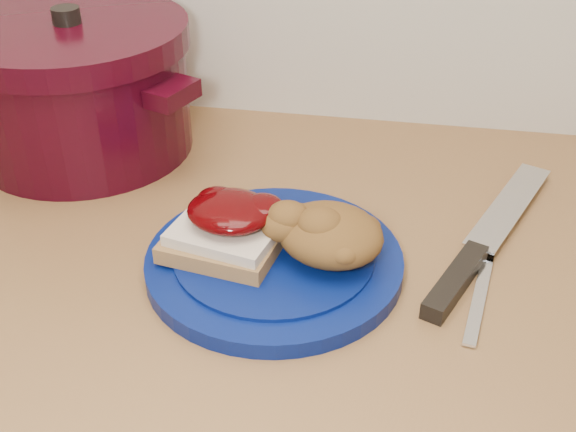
% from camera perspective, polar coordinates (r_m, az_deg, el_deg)
% --- Properties ---
extents(plate, '(0.31, 0.31, 0.02)m').
position_cam_1_polar(plate, '(0.70, -1.09, -3.66)').
color(plate, '#061454').
rests_on(plate, wood_countertop).
extents(sandwich, '(0.12, 0.11, 0.05)m').
position_cam_1_polar(sandwich, '(0.69, -4.82, -0.86)').
color(sandwich, olive).
rests_on(sandwich, plate).
extents(stuffing_mound, '(0.12, 0.11, 0.05)m').
position_cam_1_polar(stuffing_mound, '(0.67, 3.37, -1.48)').
color(stuffing_mound, brown).
rests_on(stuffing_mound, plate).
extents(chef_knife, '(0.15, 0.29, 0.02)m').
position_cam_1_polar(chef_knife, '(0.73, 14.31, -3.25)').
color(chef_knife, black).
rests_on(chef_knife, wood_countertop).
extents(butter_knife, '(0.04, 0.15, 0.00)m').
position_cam_1_polar(butter_knife, '(0.70, 14.97, -5.80)').
color(butter_knife, silver).
rests_on(butter_knife, wood_countertop).
extents(dutch_oven, '(0.36, 0.36, 0.18)m').
position_cam_1_polar(dutch_oven, '(0.92, -16.24, 9.78)').
color(dutch_oven, black).
rests_on(dutch_oven, wood_countertop).
extents(pepper_grinder, '(0.07, 0.07, 0.13)m').
position_cam_1_polar(pepper_grinder, '(1.01, -21.44, 9.97)').
color(pepper_grinder, black).
rests_on(pepper_grinder, wood_countertop).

